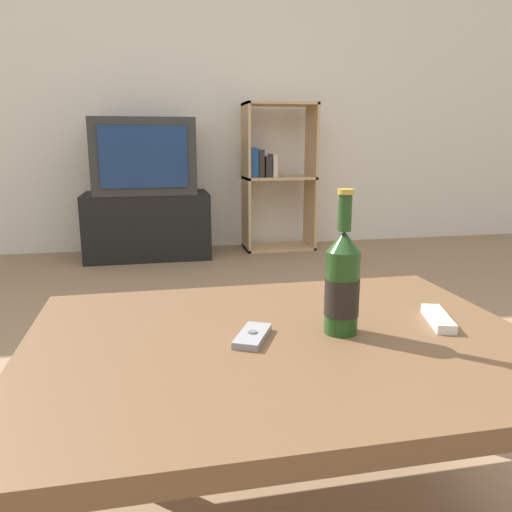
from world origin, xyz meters
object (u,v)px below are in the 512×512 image
(bookshelf, at_px, (275,175))
(cell_phone, at_px, (252,335))
(television, at_px, (144,156))
(remote_control, at_px, (438,319))
(tv_stand, at_px, (148,225))
(beer_bottle, at_px, (343,284))

(bookshelf, height_order, cell_phone, bookshelf)
(television, bearing_deg, remote_control, -76.75)
(tv_stand, xyz_separation_m, television, (0.00, -0.00, 0.49))
(tv_stand, relative_size, remote_control, 5.91)
(tv_stand, relative_size, bookshelf, 0.79)
(tv_stand, distance_m, television, 0.49)
(tv_stand, bearing_deg, television, -90.00)
(remote_control, bearing_deg, television, 119.67)
(beer_bottle, distance_m, cell_phone, 0.21)
(tv_stand, xyz_separation_m, cell_phone, (0.23, -2.72, 0.21))
(television, distance_m, beer_bottle, 2.76)
(bookshelf, relative_size, cell_phone, 8.45)
(beer_bottle, bearing_deg, tv_stand, 98.59)
(television, relative_size, beer_bottle, 2.35)
(tv_stand, height_order, remote_control, tv_stand)
(remote_control, bearing_deg, beer_bottle, -160.56)
(tv_stand, distance_m, beer_bottle, 2.77)
(television, distance_m, cell_phone, 2.74)
(tv_stand, height_order, bookshelf, bookshelf)
(tv_stand, height_order, beer_bottle, beer_bottle)
(tv_stand, bearing_deg, cell_phone, -85.22)
(beer_bottle, bearing_deg, remote_control, 3.02)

